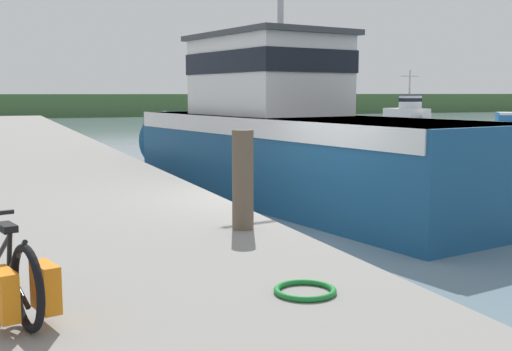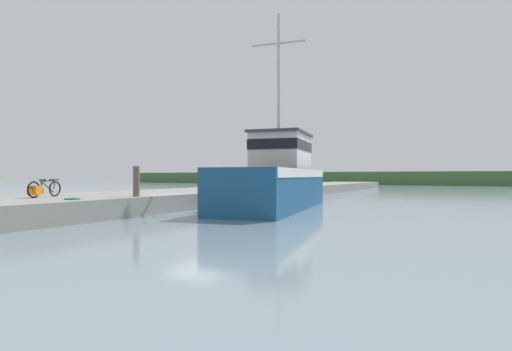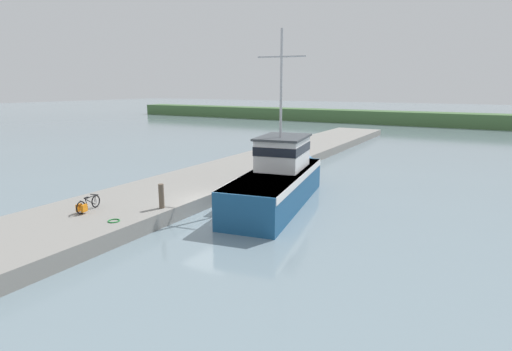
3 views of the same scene
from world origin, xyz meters
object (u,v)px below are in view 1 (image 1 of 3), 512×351
(boat_red_outer, at_px, (408,111))
(mooring_post, at_px, (243,180))
(bicycle_touring, at_px, (11,275))
(fishing_boat_main, at_px, (283,135))

(boat_red_outer, relative_size, mooring_post, 4.09)
(bicycle_touring, bearing_deg, boat_red_outer, 36.74)
(bicycle_touring, height_order, mooring_post, mooring_post)
(boat_red_outer, xyz_separation_m, mooring_post, (-30.51, -39.33, 0.53))
(fishing_boat_main, relative_size, bicycle_touring, 7.42)
(mooring_post, bearing_deg, boat_red_outer, 52.19)
(bicycle_touring, bearing_deg, mooring_post, 25.04)
(boat_red_outer, distance_m, mooring_post, 49.78)
(fishing_boat_main, height_order, boat_red_outer, fishing_boat_main)
(fishing_boat_main, distance_m, boat_red_outer, 43.03)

